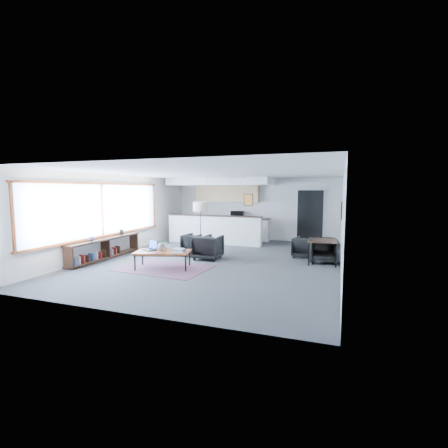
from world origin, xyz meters
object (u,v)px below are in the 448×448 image
(armchair_right, at_px, (208,246))
(floor_lamp, at_px, (200,208))
(dining_chair_far, at_px, (305,248))
(armchair_left, at_px, (196,244))
(dining_table, at_px, (323,242))
(coffee_table, at_px, (163,252))
(microwave, at_px, (237,214))
(book_stack, at_px, (179,250))
(dining_chair_near, at_px, (323,251))
(ceramic_pot, at_px, (161,247))
(laptop, at_px, (151,247))

(armchair_right, bearing_deg, floor_lamp, -58.25)
(dining_chair_far, bearing_deg, armchair_left, 28.81)
(armchair_left, height_order, dining_table, armchair_left)
(coffee_table, bearing_deg, floor_lamp, 73.75)
(coffee_table, distance_m, armchair_left, 1.84)
(dining_table, height_order, microwave, microwave)
(book_stack, xyz_separation_m, floor_lamp, (-0.50, 2.52, 0.97))
(book_stack, bearing_deg, dining_chair_near, 31.29)
(ceramic_pot, relative_size, armchair_right, 0.27)
(laptop, bearing_deg, armchair_left, 96.11)
(coffee_table, xyz_separation_m, floor_lamp, (-0.03, 2.56, 1.05))
(armchair_left, height_order, dining_chair_far, armchair_left)
(book_stack, height_order, floor_lamp, floor_lamp)
(coffee_table, xyz_separation_m, ceramic_pot, (-0.06, 0.01, 0.15))
(coffee_table, relative_size, book_stack, 4.78)
(dining_table, bearing_deg, laptop, -156.19)
(floor_lamp, xyz_separation_m, dining_chair_far, (3.50, 0.21, -1.19))
(laptop, relative_size, microwave, 0.87)
(laptop, bearing_deg, armchair_right, 76.25)
(ceramic_pot, height_order, dining_chair_far, ceramic_pot)
(armchair_right, bearing_deg, microwave, -87.23)
(dining_chair_near, bearing_deg, laptop, -164.69)
(floor_lamp, bearing_deg, dining_chair_near, -5.25)
(ceramic_pot, bearing_deg, dining_chair_far, 38.09)
(dining_table, bearing_deg, armchair_right, -171.18)
(ceramic_pot, xyz_separation_m, microwave, (0.38, 5.60, 0.53))
(ceramic_pot, distance_m, dining_chair_far, 4.49)
(armchair_right, relative_size, dining_chair_far, 1.37)
(armchair_right, bearing_deg, armchair_left, -34.15)
(book_stack, xyz_separation_m, dining_chair_near, (3.54, 2.15, -0.18))
(laptop, relative_size, floor_lamp, 0.27)
(coffee_table, distance_m, floor_lamp, 2.77)
(armchair_left, xyz_separation_m, microwave, (0.18, 3.77, 0.72))
(dining_chair_far, xyz_separation_m, microwave, (-3.14, 2.84, 0.81))
(laptop, relative_size, armchair_left, 0.58)
(floor_lamp, height_order, dining_table, floor_lamp)
(microwave, bearing_deg, ceramic_pot, -103.08)
(dining_table, bearing_deg, floor_lamp, 172.38)
(coffee_table, bearing_deg, ceramic_pot, 151.50)
(armchair_right, distance_m, floor_lamp, 1.67)
(dining_chair_near, height_order, dining_chair_far, dining_chair_near)
(book_stack, bearing_deg, dining_table, 29.24)
(dining_chair_near, distance_m, microwave, 5.09)
(book_stack, bearing_deg, microwave, 91.56)
(ceramic_pot, height_order, dining_chair_near, ceramic_pot)
(coffee_table, height_order, dining_chair_near, dining_chair_near)
(dining_chair_near, bearing_deg, book_stack, -159.04)
(book_stack, distance_m, dining_chair_far, 4.06)
(book_stack, xyz_separation_m, armchair_left, (-0.33, 1.80, -0.13))
(ceramic_pot, xyz_separation_m, armchair_left, (0.20, 1.82, -0.19))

